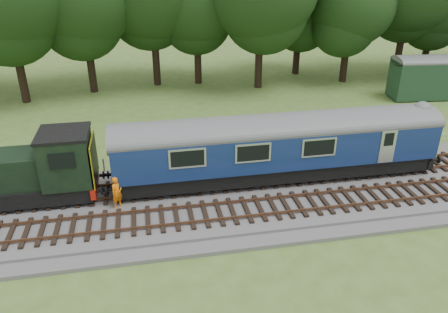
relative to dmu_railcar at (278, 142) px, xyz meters
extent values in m
plane|color=#486826|center=(-1.80, -1.40, -2.61)|extent=(120.00, 120.00, 0.00)
cube|color=#4C4C4F|center=(-1.80, -1.40, -2.43)|extent=(70.00, 7.00, 0.35)
cube|color=brown|center=(-1.80, -0.72, -2.12)|extent=(66.50, 0.07, 0.14)
cube|color=brown|center=(-1.80, 0.72, -2.12)|extent=(66.50, 0.07, 0.14)
cube|color=brown|center=(-1.80, -3.72, -2.12)|extent=(66.50, 0.07, 0.14)
cube|color=brown|center=(-1.80, -2.28, -2.12)|extent=(66.50, 0.07, 0.14)
cube|color=black|center=(-0.01, 0.00, -1.55)|extent=(17.46, 2.52, 0.85)
cube|color=#0E254D|center=(-0.01, 0.00, -0.12)|extent=(18.00, 2.80, 2.05)
cube|color=yellow|center=(9.01, 0.00, -0.50)|extent=(0.06, 2.74, 1.30)
cube|color=black|center=(5.99, 0.00, -1.75)|extent=(2.60, 2.00, 0.55)
cube|color=black|center=(-6.01, 0.00, -1.75)|extent=(2.60, 2.00, 0.55)
cube|color=black|center=(-14.41, 0.00, -1.60)|extent=(8.73, 2.39, 0.85)
cube|color=black|center=(-11.21, 0.00, 0.05)|extent=(2.40, 2.55, 2.60)
cube|color=#B31C0D|center=(-10.03, 0.00, -1.55)|extent=(0.25, 2.60, 0.55)
cube|color=yellow|center=(-9.89, 0.00, -0.15)|extent=(0.06, 2.55, 2.30)
imported|color=orange|center=(-8.82, -1.44, -1.40)|extent=(0.73, 0.72, 1.70)
camera|label=1|loc=(-7.11, -21.08, 9.75)|focal=35.00mm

